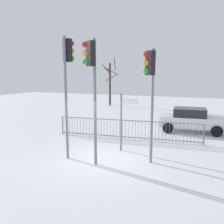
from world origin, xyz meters
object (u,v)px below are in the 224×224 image
traffic_light_foreground_right (68,71)px  direction_sign_post (123,119)px  bare_tree_centre (110,82)px  traffic_light_rear_left (91,74)px  car_white_mid (191,119)px  traffic_light_rear_right (150,80)px

traffic_light_foreground_right → direction_sign_post: size_ratio=1.88×
direction_sign_post → bare_tree_centre: 16.47m
traffic_light_rear_left → car_white_mid: (3.13, 7.20, -2.75)m
traffic_light_foreground_right → bare_tree_centre: 17.42m
traffic_light_foreground_right → direction_sign_post: 3.27m
traffic_light_foreground_right → traffic_light_rear_right: (3.25, 0.63, -0.38)m
traffic_light_foreground_right → traffic_light_rear_right: 3.33m
traffic_light_rear_left → bare_tree_centre: size_ratio=0.88×
traffic_light_foreground_right → car_white_mid: bearing=69.0°
traffic_light_foreground_right → car_white_mid: (4.43, 6.80, -2.89)m
traffic_light_rear_right → traffic_light_foreground_right: bearing=41.0°
traffic_light_foreground_right → traffic_light_rear_left: bearing=-5.2°
traffic_light_rear_right → direction_sign_post: (-1.50, 1.09, -1.78)m
bare_tree_centre → traffic_light_foreground_right: bearing=-72.5°
traffic_light_foreground_right → traffic_light_rear_left: size_ratio=1.04×
traffic_light_rear_left → direction_sign_post: (0.46, 2.12, -2.01)m
traffic_light_rear_left → direction_sign_post: size_ratio=1.80×
direction_sign_post → car_white_mid: size_ratio=0.68×
traffic_light_foreground_right → car_white_mid: 8.61m
bare_tree_centre → traffic_light_rear_left: bearing=-69.0°
traffic_light_rear_left → bare_tree_centre: bare_tree_centre is taller
traffic_light_foreground_right → traffic_light_rear_left: traffic_light_foreground_right is taller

